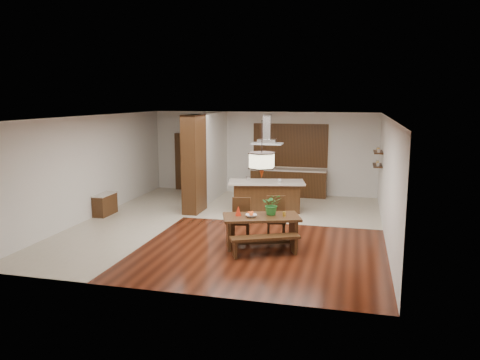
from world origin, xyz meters
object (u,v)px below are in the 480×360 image
(dining_bench, at_px, (265,246))
(island_cup, at_px, (280,181))
(dining_chair_right, at_px, (276,218))
(foliage_plant, at_px, (272,204))
(kitchen_island, at_px, (267,196))
(range_hood, at_px, (267,129))
(hallway_console, at_px, (105,204))
(fruit_bowl, at_px, (251,216))
(microwave, at_px, (266,164))
(dining_table, at_px, (261,224))
(dining_chair_left, at_px, (240,220))
(pendant_lantern, at_px, (262,150))

(dining_bench, distance_m, island_cup, 3.95)
(dining_chair_right, xyz_separation_m, foliage_plant, (-0.02, -0.47, 0.45))
(dining_bench, relative_size, dining_chair_right, 1.48)
(dining_chair_right, bearing_deg, foliage_plant, -104.98)
(kitchen_island, distance_m, range_hood, 1.99)
(hallway_console, xyz_separation_m, range_hood, (4.49, 1.60, 2.15))
(fruit_bowl, xyz_separation_m, kitchen_island, (-0.31, 3.51, -0.28))
(island_cup, bearing_deg, microwave, 109.84)
(microwave, bearing_deg, dining_chair_right, -79.65)
(dining_table, distance_m, island_cup, 3.31)
(dining_chair_right, bearing_deg, kitchen_island, 93.44)
(foliage_plant, xyz_separation_m, kitchen_island, (-0.73, 3.19, -0.49))
(foliage_plant, height_order, microwave, microwave)
(dining_bench, height_order, kitchen_island, kitchen_island)
(kitchen_island, bearing_deg, range_hood, 77.78)
(fruit_bowl, relative_size, microwave, 0.49)
(fruit_bowl, distance_m, island_cup, 3.44)
(foliage_plant, height_order, kitchen_island, foliage_plant)
(fruit_bowl, bearing_deg, range_hood, 95.08)
(dining_table, distance_m, microwave, 5.91)
(dining_chair_left, xyz_separation_m, dining_chair_right, (0.82, 0.28, 0.01))
(foliage_plant, bearing_deg, range_hood, 102.86)
(pendant_lantern, bearing_deg, fruit_bowl, -142.69)
(pendant_lantern, relative_size, kitchen_island, 0.55)
(dining_chair_right, xyz_separation_m, fruit_bowl, (-0.44, -0.79, 0.24))
(hallway_console, height_order, island_cup, island_cup)
(kitchen_island, bearing_deg, foliage_plant, -89.35)
(pendant_lantern, distance_m, kitchen_island, 3.83)
(dining_chair_left, distance_m, dining_chair_right, 0.87)
(dining_bench, distance_m, kitchen_island, 4.02)
(dining_chair_right, bearing_deg, dining_table, -122.42)
(dining_table, relative_size, pendant_lantern, 1.46)
(hallway_console, height_order, microwave, microwave)
(dining_chair_left, distance_m, fruit_bowl, 0.69)
(dining_chair_left, bearing_deg, range_hood, 81.25)
(dining_table, xyz_separation_m, pendant_lantern, (0.00, 0.00, 1.71))
(microwave, bearing_deg, foliage_plant, -81.00)
(foliage_plant, relative_size, island_cup, 4.14)
(foliage_plant, xyz_separation_m, range_hood, (-0.73, 3.19, 1.50))
(dining_chair_left, relative_size, foliage_plant, 2.06)
(dining_table, relative_size, island_cup, 16.29)
(dining_chair_right, distance_m, range_hood, 3.43)
(dining_chair_right, relative_size, microwave, 2.04)
(range_hood, bearing_deg, island_cup, -12.03)
(hallway_console, xyz_separation_m, kitchen_island, (4.49, 1.60, 0.16))
(dining_table, xyz_separation_m, dining_bench, (0.20, -0.59, -0.32))
(kitchen_island, bearing_deg, dining_table, -93.50)
(dining_table, distance_m, dining_bench, 0.70)
(dining_table, height_order, dining_chair_right, dining_chair_right)
(dining_table, relative_size, range_hood, 2.13)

